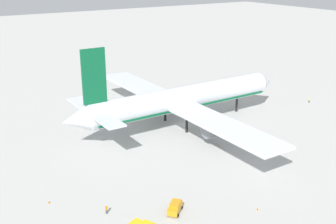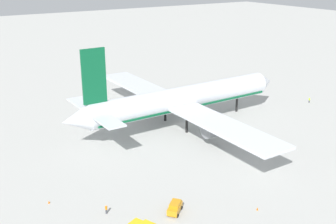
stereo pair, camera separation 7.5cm
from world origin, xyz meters
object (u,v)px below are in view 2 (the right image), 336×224
ground_worker_0 (309,100)px  traffic_cone_0 (257,209)px  traffic_cone_2 (215,84)px  traffic_cone_3 (82,96)px  traffic_cone_4 (49,202)px  airliner (180,100)px  service_van (175,207)px  ground_worker_1 (106,209)px

ground_worker_0 → traffic_cone_0: (-58.43, -36.81, -0.58)m
traffic_cone_2 → traffic_cone_3: 48.80m
traffic_cone_4 → airliner: bearing=24.9°
traffic_cone_0 → traffic_cone_4: 38.68m
ground_worker_0 → traffic_cone_3: ground_worker_0 is taller
traffic_cone_0 → airliner: bearing=74.5°
traffic_cone_2 → ground_worker_0: bearing=-68.5°
service_van → traffic_cone_3: service_van is taller
airliner → ground_worker_0: (46.60, -5.91, -6.54)m
ground_worker_1 → traffic_cone_0: (23.67, -13.75, -0.62)m
airliner → ground_worker_1: airliner is taller
airliner → ground_worker_1: size_ratio=42.88×
traffic_cone_2 → traffic_cone_3: size_ratio=1.00×
traffic_cone_3 → traffic_cone_4: bearing=-116.7°
ground_worker_1 → traffic_cone_4: bearing=130.9°
airliner → ground_worker_0: bearing=-7.2°
traffic_cone_0 → traffic_cone_3: 81.80m
ground_worker_0 → traffic_cone_2: 35.02m
airliner → traffic_cone_4: airliner is taller
service_van → ground_worker_0: service_van is taller
service_van → traffic_cone_0: bearing=-29.8°
ground_worker_1 → traffic_cone_0: size_ratio=3.19×
traffic_cone_2 → traffic_cone_4: bearing=-148.7°
airliner → ground_worker_1: 46.29m
ground_worker_0 → traffic_cone_4: (-89.80, -14.18, -0.58)m
traffic_cone_0 → traffic_cone_3: (-1.62, 81.79, 0.00)m
service_van → ground_worker_1: 12.32m
ground_worker_0 → traffic_cone_2: (-12.86, 32.57, -0.58)m
service_van → traffic_cone_3: bearing=81.2°
ground_worker_0 → traffic_cone_0: ground_worker_0 is taller
ground_worker_0 → traffic_cone_2: size_ratio=3.07×
service_van → traffic_cone_2: bearing=46.5°
ground_worker_0 → traffic_cone_3: size_ratio=3.07×
airliner → traffic_cone_2: bearing=38.3°
ground_worker_1 → traffic_cone_3: (22.05, 68.04, -0.62)m
airliner → traffic_cone_0: airliner is taller
traffic_cone_2 → airliner: bearing=-141.7°
ground_worker_1 → traffic_cone_2: 88.83m
traffic_cone_0 → traffic_cone_2: size_ratio=1.00×
traffic_cone_0 → traffic_cone_4: size_ratio=1.00×
service_van → traffic_cone_4: 23.77m
service_van → ground_worker_0: bearing=22.3°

